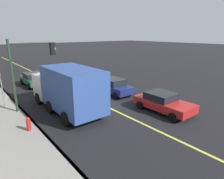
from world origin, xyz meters
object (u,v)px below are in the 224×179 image
(car_navy, at_px, (114,86))
(fire_hydrant, at_px, (29,125))
(car_white, at_px, (73,75))
(truck_blue, at_px, (68,88))
(traffic_light_mast, at_px, (31,62))
(car_green, at_px, (34,79))
(car_red, at_px, (163,102))
(street_sign_post, at_px, (2,86))

(car_navy, relative_size, fire_hydrant, 4.06)
(car_white, distance_m, fire_hydrant, 12.17)
(truck_blue, relative_size, traffic_light_mast, 1.39)
(car_green, xyz_separation_m, traffic_light_mast, (-6.90, 2.09, 2.72))
(car_red, relative_size, traffic_light_mast, 0.83)
(car_red, xyz_separation_m, truck_blue, (4.26, 5.19, 0.99))
(traffic_light_mast, relative_size, fire_hydrant, 5.36)
(traffic_light_mast, bearing_deg, car_red, -131.47)
(traffic_light_mast, height_order, street_sign_post, traffic_light_mast)
(car_green, distance_m, fire_hydrant, 10.87)
(car_green, xyz_separation_m, street_sign_post, (-5.38, 3.86, 1.02))
(car_red, relative_size, car_navy, 1.09)
(car_navy, bearing_deg, truck_blue, 102.56)
(fire_hydrant, bearing_deg, traffic_light_mast, -23.47)
(car_red, xyz_separation_m, traffic_light_mast, (6.12, 6.93, 2.75))
(car_red, xyz_separation_m, fire_hydrant, (2.75, 8.39, -0.23))
(car_green, distance_m, traffic_light_mast, 7.71)
(truck_blue, distance_m, fire_hydrant, 3.75)
(car_red, distance_m, truck_blue, 6.79)
(car_green, xyz_separation_m, truck_blue, (-8.76, 0.35, 0.97))
(truck_blue, xyz_separation_m, fire_hydrant, (-1.51, 3.21, -1.22))
(truck_blue, bearing_deg, car_green, -2.26)
(truck_blue, height_order, street_sign_post, truck_blue)
(car_white, xyz_separation_m, street_sign_post, (-4.50, 8.04, 0.98))
(fire_hydrant, bearing_deg, truck_blue, -64.80)
(traffic_light_mast, distance_m, street_sign_post, 2.89)
(car_white, distance_m, car_navy, 6.79)
(car_white, bearing_deg, street_sign_post, 119.26)
(car_navy, distance_m, fire_hydrant, 8.67)
(car_navy, xyz_separation_m, truck_blue, (-1.13, 5.05, 0.94))
(car_red, distance_m, traffic_light_mast, 9.65)
(fire_hydrant, bearing_deg, car_green, -19.07)
(car_green, distance_m, street_sign_post, 6.69)
(traffic_light_mast, bearing_deg, car_navy, -96.19)
(car_navy, relative_size, street_sign_post, 1.29)
(street_sign_post, bearing_deg, car_green, -35.65)
(car_red, bearing_deg, street_sign_post, 48.67)
(truck_blue, bearing_deg, car_navy, -77.44)
(car_green, distance_m, car_red, 13.90)
(car_navy, bearing_deg, car_green, 31.62)
(fire_hydrant, bearing_deg, car_red, -108.17)
(car_navy, xyz_separation_m, fire_hydrant, (-2.63, 8.25, -0.28))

